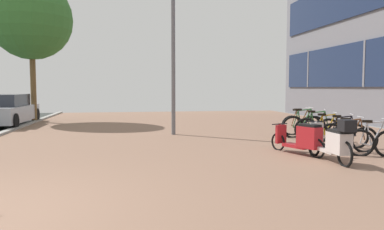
{
  "coord_description": "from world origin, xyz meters",
  "views": [
    {
      "loc": [
        2.04,
        -5.0,
        1.63
      ],
      "look_at": [
        3.4,
        3.02,
        1.03
      ],
      "focal_mm": 34.53,
      "sensor_mm": 36.0,
      "label": 1
    }
  ],
  "objects_px": {
    "scooter_near": "(334,142)",
    "parked_car_far": "(6,110)",
    "bicycle_rack_01": "(352,139)",
    "bicycle_rack_02": "(343,135)",
    "bicycle_rack_05": "(304,127)",
    "lamp_post": "(173,43)",
    "bicycle_rack_06": "(301,125)",
    "bicycle_rack_00": "(374,143)",
    "bicycle_rack_03": "(328,132)",
    "street_tree": "(31,19)",
    "scooter_mid": "(303,138)",
    "bicycle_rack_04": "(317,129)"
  },
  "relations": [
    {
      "from": "lamp_post",
      "to": "scooter_mid",
      "type": "bearing_deg",
      "value": -59.37
    },
    {
      "from": "bicycle_rack_06",
      "to": "bicycle_rack_00",
      "type": "bearing_deg",
      "value": -91.73
    },
    {
      "from": "bicycle_rack_06",
      "to": "bicycle_rack_05",
      "type": "bearing_deg",
      "value": -109.64
    },
    {
      "from": "scooter_mid",
      "to": "street_tree",
      "type": "height_order",
      "value": "street_tree"
    },
    {
      "from": "bicycle_rack_02",
      "to": "bicycle_rack_03",
      "type": "distance_m",
      "value": 0.68
    },
    {
      "from": "bicycle_rack_02",
      "to": "street_tree",
      "type": "height_order",
      "value": "street_tree"
    },
    {
      "from": "parked_car_far",
      "to": "street_tree",
      "type": "bearing_deg",
      "value": 61.39
    },
    {
      "from": "scooter_mid",
      "to": "parked_car_far",
      "type": "bearing_deg",
      "value": 136.76
    },
    {
      "from": "scooter_mid",
      "to": "bicycle_rack_06",
      "type": "bearing_deg",
      "value": 64.4
    },
    {
      "from": "bicycle_rack_06",
      "to": "lamp_post",
      "type": "distance_m",
      "value": 5.25
    },
    {
      "from": "street_tree",
      "to": "bicycle_rack_02",
      "type": "bearing_deg",
      "value": -42.54
    },
    {
      "from": "scooter_near",
      "to": "parked_car_far",
      "type": "height_order",
      "value": "parked_car_far"
    },
    {
      "from": "scooter_near",
      "to": "lamp_post",
      "type": "height_order",
      "value": "lamp_post"
    },
    {
      "from": "bicycle_rack_05",
      "to": "street_tree",
      "type": "relative_size",
      "value": 0.22
    },
    {
      "from": "bicycle_rack_01",
      "to": "bicycle_rack_02",
      "type": "distance_m",
      "value": 0.7
    },
    {
      "from": "scooter_mid",
      "to": "lamp_post",
      "type": "bearing_deg",
      "value": 120.63
    },
    {
      "from": "bicycle_rack_02",
      "to": "scooter_near",
      "type": "bearing_deg",
      "value": -126.63
    },
    {
      "from": "scooter_near",
      "to": "bicycle_rack_00",
      "type": "bearing_deg",
      "value": 20.01
    },
    {
      "from": "bicycle_rack_05",
      "to": "bicycle_rack_06",
      "type": "relative_size",
      "value": 1.07
    },
    {
      "from": "bicycle_rack_05",
      "to": "lamp_post",
      "type": "xyz_separation_m",
      "value": [
        -4.11,
        1.52,
        2.8
      ]
    },
    {
      "from": "bicycle_rack_00",
      "to": "parked_car_far",
      "type": "height_order",
      "value": "parked_car_far"
    },
    {
      "from": "bicycle_rack_04",
      "to": "bicycle_rack_05",
      "type": "relative_size",
      "value": 0.88
    },
    {
      "from": "bicycle_rack_06",
      "to": "scooter_near",
      "type": "xyz_separation_m",
      "value": [
        -1.46,
        -4.54,
        0.11
      ]
    },
    {
      "from": "bicycle_rack_03",
      "to": "bicycle_rack_06",
      "type": "height_order",
      "value": "bicycle_rack_06"
    },
    {
      "from": "scooter_mid",
      "to": "lamp_post",
      "type": "xyz_separation_m",
      "value": [
        -2.63,
        4.44,
        2.76
      ]
    },
    {
      "from": "bicycle_rack_04",
      "to": "scooter_mid",
      "type": "height_order",
      "value": "bicycle_rack_04"
    },
    {
      "from": "parked_car_far",
      "to": "bicycle_rack_03",
      "type": "bearing_deg",
      "value": -33.59
    },
    {
      "from": "bicycle_rack_02",
      "to": "street_tree",
      "type": "relative_size",
      "value": 0.19
    },
    {
      "from": "bicycle_rack_04",
      "to": "bicycle_rack_03",
      "type": "bearing_deg",
      "value": -93.47
    },
    {
      "from": "bicycle_rack_02",
      "to": "lamp_post",
      "type": "xyz_separation_m",
      "value": [
        -4.26,
        3.54,
        2.83
      ]
    },
    {
      "from": "bicycle_rack_00",
      "to": "scooter_near",
      "type": "bearing_deg",
      "value": -159.99
    },
    {
      "from": "bicycle_rack_06",
      "to": "scooter_near",
      "type": "relative_size",
      "value": 0.72
    },
    {
      "from": "bicycle_rack_00",
      "to": "bicycle_rack_05",
      "type": "distance_m",
      "value": 3.38
    },
    {
      "from": "bicycle_rack_02",
      "to": "bicycle_rack_00",
      "type": "bearing_deg",
      "value": -91.23
    },
    {
      "from": "scooter_near",
      "to": "bicycle_rack_03",
      "type": "bearing_deg",
      "value": 62.82
    },
    {
      "from": "bicycle_rack_05",
      "to": "scooter_mid",
      "type": "height_order",
      "value": "bicycle_rack_05"
    },
    {
      "from": "street_tree",
      "to": "bicycle_rack_06",
      "type": "bearing_deg",
      "value": -32.98
    },
    {
      "from": "bicycle_rack_02",
      "to": "bicycle_rack_04",
      "type": "xyz_separation_m",
      "value": [
        -0.04,
        1.35,
        0.01
      ]
    },
    {
      "from": "bicycle_rack_02",
      "to": "bicycle_rack_05",
      "type": "distance_m",
      "value": 2.03
    },
    {
      "from": "bicycle_rack_03",
      "to": "bicycle_rack_06",
      "type": "distance_m",
      "value": 2.03
    },
    {
      "from": "bicycle_rack_01",
      "to": "scooter_mid",
      "type": "xyz_separation_m",
      "value": [
        -1.45,
        -0.22,
        0.07
      ]
    },
    {
      "from": "bicycle_rack_05",
      "to": "parked_car_far",
      "type": "bearing_deg",
      "value": 151.41
    },
    {
      "from": "parked_car_far",
      "to": "bicycle_rack_05",
      "type": "bearing_deg",
      "value": -28.59
    },
    {
      "from": "bicycle_rack_00",
      "to": "parked_car_far",
      "type": "xyz_separation_m",
      "value": [
        -11.04,
        9.33,
        0.31
      ]
    },
    {
      "from": "bicycle_rack_05",
      "to": "bicycle_rack_06",
      "type": "height_order",
      "value": "bicycle_rack_05"
    },
    {
      "from": "bicycle_rack_04",
      "to": "street_tree",
      "type": "xyz_separation_m",
      "value": [
        -10.24,
        8.08,
        4.48
      ]
    },
    {
      "from": "bicycle_rack_00",
      "to": "bicycle_rack_01",
      "type": "xyz_separation_m",
      "value": [
        -0.15,
        0.67,
        -0.0
      ]
    },
    {
      "from": "bicycle_rack_03",
      "to": "scooter_mid",
      "type": "distance_m",
      "value": 2.21
    },
    {
      "from": "bicycle_rack_01",
      "to": "street_tree",
      "type": "xyz_separation_m",
      "value": [
        -10.09,
        10.1,
        4.5
      ]
    },
    {
      "from": "bicycle_rack_01",
      "to": "bicycle_rack_02",
      "type": "xyz_separation_m",
      "value": [
        0.18,
        0.68,
        0.01
      ]
    }
  ]
}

